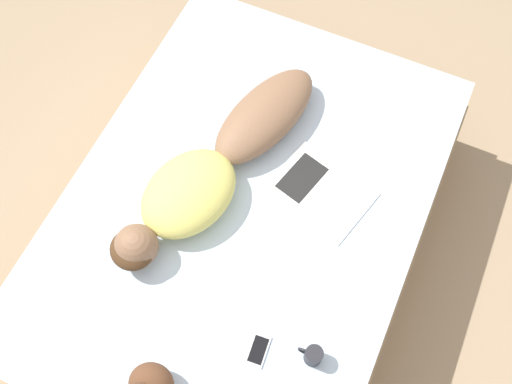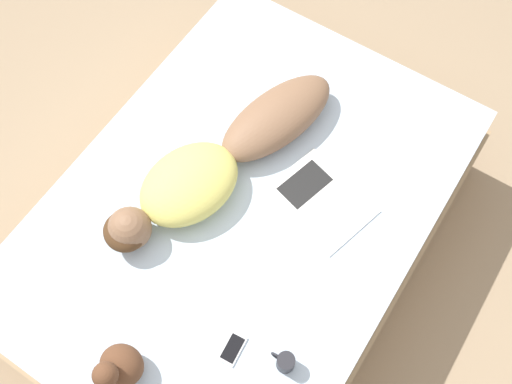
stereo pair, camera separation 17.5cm
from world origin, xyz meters
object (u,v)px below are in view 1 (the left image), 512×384
object	(u,v)px
open_magazine	(320,191)
cell_phone	(258,350)
coffee_mug	(313,355)
person	(215,166)

from	to	relation	value
open_magazine	cell_phone	xyz separation A→B (m)	(-0.04, 0.77, 0.00)
coffee_mug	cell_phone	world-z (taller)	coffee_mug
coffee_mug	cell_phone	xyz separation A→B (m)	(0.21, 0.06, -0.05)
cell_phone	person	bearing A→B (deg)	-57.29
open_magazine	coffee_mug	world-z (taller)	coffee_mug
open_magazine	coffee_mug	xyz separation A→B (m)	(-0.25, 0.71, 0.05)
open_magazine	person	bearing A→B (deg)	29.58
open_magazine	cell_phone	world-z (taller)	same
open_magazine	coffee_mug	bearing A→B (deg)	124.47
person	cell_phone	xyz separation A→B (m)	(-0.50, 0.65, -0.09)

